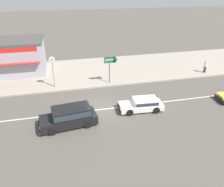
{
  "coord_description": "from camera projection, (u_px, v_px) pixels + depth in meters",
  "views": [
    {
      "loc": [
        -2.87,
        -16.72,
        10.33
      ],
      "look_at": [
        1.36,
        1.35,
        0.8
      ],
      "focal_mm": 35.0,
      "sensor_mm": 36.0,
      "label": 1
    }
  ],
  "objects": [
    {
      "name": "ground_plane",
      "position": [
        101.0,
        110.0,
        19.79
      ],
      "size": [
        160.0,
        160.0,
        0.0
      ],
      "primitive_type": "plane",
      "color": "#544F47"
    },
    {
      "name": "lane_centre_stripe",
      "position": [
        101.0,
        109.0,
        19.79
      ],
      "size": [
        50.4,
        0.14,
        0.01
      ],
      "primitive_type": "cube",
      "color": "silver",
      "rests_on": "ground"
    },
    {
      "name": "kerb_strip",
      "position": [
        87.0,
        71.0,
        27.99
      ],
      "size": [
        68.0,
        10.0,
        0.15
      ],
      "primitive_type": "cube",
      "color": "#9E9384",
      "rests_on": "ground"
    },
    {
      "name": "minivan_black_1",
      "position": [
        70.0,
        116.0,
        17.31
      ],
      "size": [
        4.71,
        2.31,
        1.56
      ],
      "color": "black",
      "rests_on": "ground"
    },
    {
      "name": "hatchback_white_2",
      "position": [
        142.0,
        104.0,
        19.49
      ],
      "size": [
        4.06,
        1.94,
        1.1
      ],
      "color": "white",
      "rests_on": "ground"
    },
    {
      "name": "street_clock",
      "position": [
        52.0,
        64.0,
        22.62
      ],
      "size": [
        0.66,
        0.22,
        3.4
      ],
      "color": "#9E9EA3",
      "rests_on": "kerb_strip"
    },
    {
      "name": "arrow_signboard",
      "position": [
        115.0,
        60.0,
        23.64
      ],
      "size": [
        1.55,
        0.79,
        3.09
      ],
      "color": "#4C4C51",
      "rests_on": "kerb_strip"
    },
    {
      "name": "pedestrian_near_clock",
      "position": [
        205.0,
        66.0,
        27.04
      ],
      "size": [
        0.34,
        0.34,
        1.57
      ],
      "color": "#232838",
      "rests_on": "kerb_strip"
    },
    {
      "name": "shopfront_corner_warung",
      "position": [
        16.0,
        56.0,
        26.79
      ],
      "size": [
        6.69,
        6.08,
        4.06
      ],
      "color": "#999EA8",
      "rests_on": "kerb_strip"
    }
  ]
}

